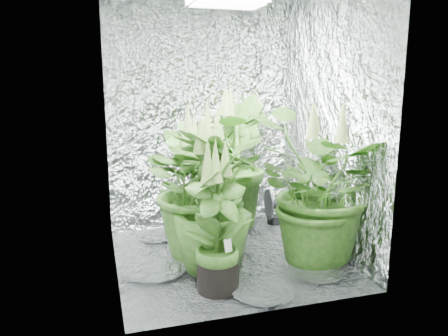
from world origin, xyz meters
The scene contains 10 objects.
ground centered at (0.00, 0.00, 0.00)m, with size 1.60×1.60×0.00m, color silver.
walls centered at (0.00, 0.00, 1.00)m, with size 1.62×1.62×2.00m.
plant_a centered at (-0.16, 0.08, 0.55)m, with size 1.24×1.24×1.15m.
plant_b centered at (-0.17, 0.35, 0.47)m, with size 0.69×0.69×1.04m.
plant_c centered at (0.25, 0.64, 0.58)m, with size 0.65×0.65×1.25m.
plant_d centered at (-0.17, -0.19, 0.49)m, with size 0.75×0.75×1.05m.
plant_e centered at (0.58, -0.30, 0.56)m, with size 1.30×1.30×1.17m.
plant_f centered at (-0.20, -0.47, 0.44)m, with size 0.65×0.65×0.96m.
circulation_fan centered at (0.61, 0.62, 0.14)m, with size 0.14×0.29×0.33m.
plant_label centered at (-0.15, -0.50, 0.30)m, with size 0.05×0.01×0.08m, color white.
Camera 1 is at (-0.89, -2.92, 1.31)m, focal length 35.00 mm.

